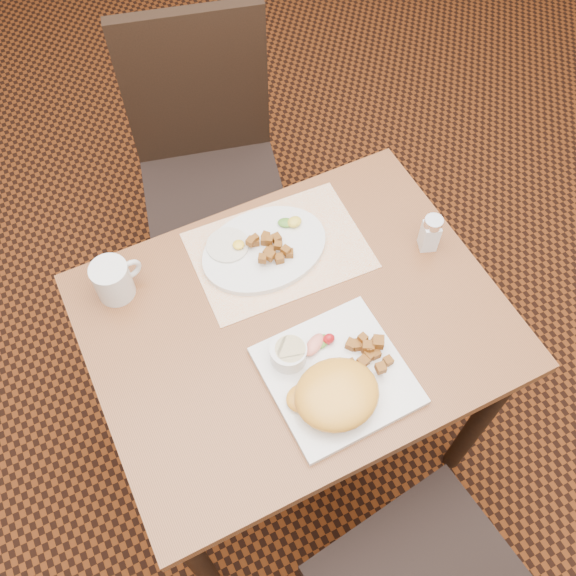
# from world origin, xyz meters

# --- Properties ---
(ground) EXTENTS (8.00, 8.00, 0.00)m
(ground) POSITION_xyz_m (0.00, 0.00, 0.00)
(ground) COLOR black
(ground) RESTS_ON ground
(table) EXTENTS (0.90, 0.70, 0.75)m
(table) POSITION_xyz_m (0.00, 0.00, 0.64)
(table) COLOR brown
(table) RESTS_ON ground
(chair_far) EXTENTS (0.51, 0.52, 0.97)m
(chair_far) POSITION_xyz_m (0.06, 0.72, 0.54)
(chair_far) COLOR black
(chair_far) RESTS_ON ground
(placemat) EXTENTS (0.41, 0.30, 0.00)m
(placemat) POSITION_xyz_m (0.05, 0.18, 0.75)
(placemat) COLOR white
(placemat) RESTS_ON table
(plate_square) EXTENTS (0.29, 0.29, 0.02)m
(plate_square) POSITION_xyz_m (0.01, -0.16, 0.76)
(plate_square) COLOR silver
(plate_square) RESTS_ON table
(plate_oval) EXTENTS (0.32, 0.24, 0.02)m
(plate_oval) POSITION_xyz_m (0.01, 0.19, 0.76)
(plate_oval) COLOR silver
(plate_oval) RESTS_ON placemat
(hollandaise_mound) EXTENTS (0.18, 0.16, 0.06)m
(hollandaise_mound) POSITION_xyz_m (-0.02, -0.21, 0.80)
(hollandaise_mound) COLOR gold
(hollandaise_mound) RESTS_ON plate_square
(ramekin) EXTENTS (0.08, 0.08, 0.04)m
(ramekin) POSITION_xyz_m (-0.06, -0.08, 0.79)
(ramekin) COLOR silver
(ramekin) RESTS_ON plate_square
(garnish_sq) EXTENTS (0.08, 0.06, 0.03)m
(garnish_sq) POSITION_xyz_m (0.01, -0.09, 0.78)
(garnish_sq) COLOR #387223
(garnish_sq) RESTS_ON plate_square
(fried_egg) EXTENTS (0.10, 0.10, 0.02)m
(fried_egg) POSITION_xyz_m (-0.06, 0.23, 0.77)
(fried_egg) COLOR white
(fried_egg) RESTS_ON plate_oval
(garnish_ov) EXTENTS (0.06, 0.05, 0.02)m
(garnish_ov) POSITION_xyz_m (0.10, 0.23, 0.78)
(garnish_ov) COLOR #387223
(garnish_ov) RESTS_ON plate_oval
(salt_shaker) EXTENTS (0.05, 0.05, 0.10)m
(salt_shaker) POSITION_xyz_m (0.37, 0.04, 0.80)
(salt_shaker) COLOR white
(salt_shaker) RESTS_ON table
(coffee_mug) EXTENTS (0.11, 0.08, 0.10)m
(coffee_mug) POSITION_xyz_m (-0.33, 0.24, 0.80)
(coffee_mug) COLOR silver
(coffee_mug) RESTS_ON table
(home_fries_sq) EXTENTS (0.10, 0.11, 0.04)m
(home_fries_sq) POSITION_xyz_m (0.09, -0.15, 0.78)
(home_fries_sq) COLOR brown
(home_fries_sq) RESTS_ON plate_square
(home_fries_ov) EXTENTS (0.09, 0.10, 0.03)m
(home_fries_ov) POSITION_xyz_m (0.02, 0.18, 0.78)
(home_fries_ov) COLOR brown
(home_fries_ov) RESTS_ON plate_oval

